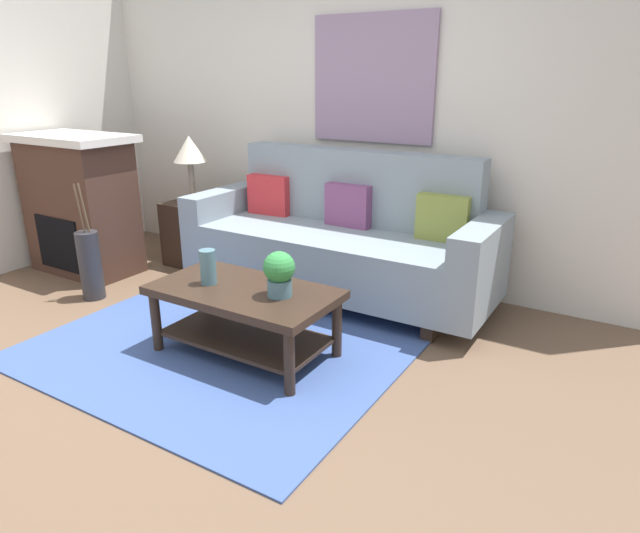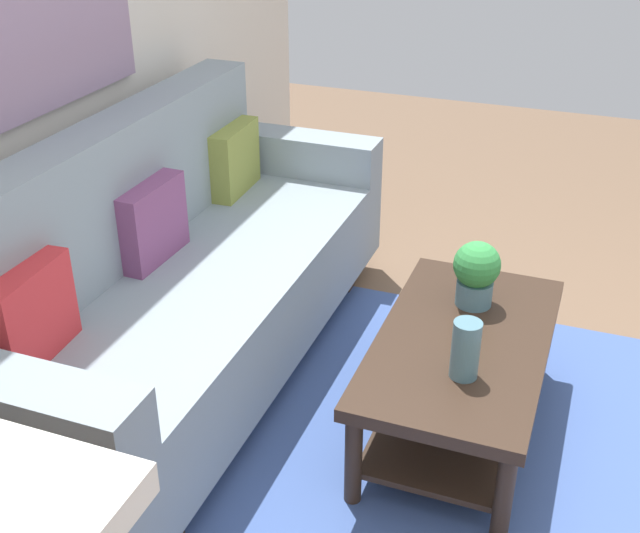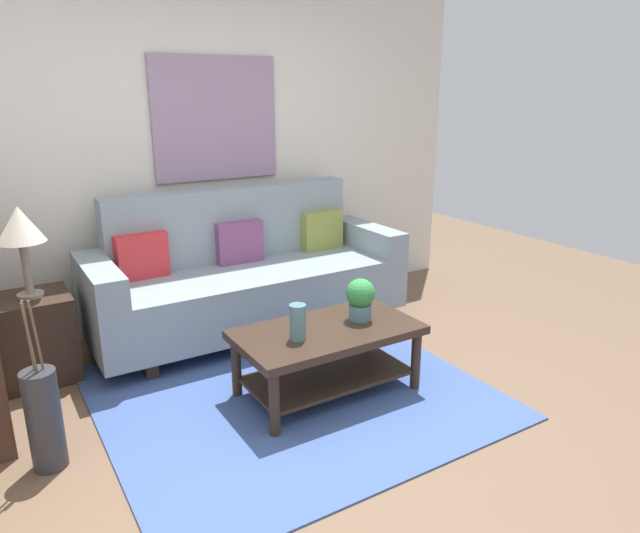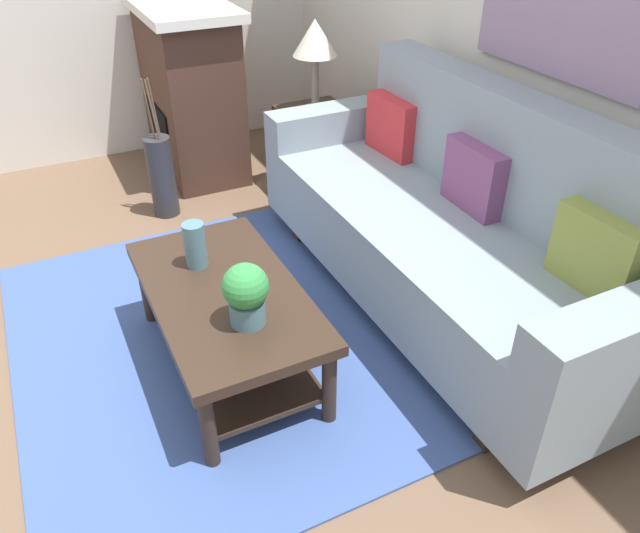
{
  "view_description": "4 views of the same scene",
  "coord_description": "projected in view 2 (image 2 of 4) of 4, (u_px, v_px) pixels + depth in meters",
  "views": [
    {
      "loc": [
        2.15,
        -1.95,
        1.62
      ],
      "look_at": [
        0.42,
        0.89,
        0.46
      ],
      "focal_mm": 31.12,
      "sensor_mm": 36.0,
      "label": 1
    },
    {
      "loc": [
        -2.25,
        0.03,
        2.03
      ],
      "look_at": [
        0.37,
        1.02,
        0.52
      ],
      "focal_mm": 44.93,
      "sensor_mm": 36.0,
      "label": 2
    },
    {
      "loc": [
        -1.5,
        -2.28,
        1.79
      ],
      "look_at": [
        0.42,
        0.85,
        0.66
      ],
      "focal_mm": 32.28,
      "sensor_mm": 36.0,
      "label": 3
    },
    {
      "loc": [
        2.25,
        -0.16,
        1.95
      ],
      "look_at": [
        0.25,
        0.82,
        0.45
      ],
      "focal_mm": 34.42,
      "sensor_mm": 36.0,
      "label": 4
    }
  ],
  "objects": [
    {
      "name": "area_rug",
      "position": [
        416.0,
        456.0,
        2.96
      ],
      "size": [
        2.21,
        2.04,
        0.01
      ],
      "primitive_type": "cube",
      "color": "#3D5693",
      "rests_on": "ground_plane"
    },
    {
      "name": "throw_pillow_olive",
      "position": [
        233.0,
        159.0,
        3.78
      ],
      "size": [
        0.36,
        0.13,
        0.32
      ],
      "primitive_type": "cube",
      "rotation": [
        0.0,
        0.0,
        0.04
      ],
      "color": "olive",
      "rests_on": "couch"
    },
    {
      "name": "couch",
      "position": [
        183.0,
        282.0,
        3.25
      ],
      "size": [
        2.35,
        0.84,
        1.08
      ],
      "color": "gray",
      "rests_on": "ground_plane"
    },
    {
      "name": "ground_plane",
      "position": [
        554.0,
        491.0,
        2.81
      ],
      "size": [
        9.0,
        9.0,
        0.0
      ],
      "primitive_type": "plane",
      "color": "brown"
    },
    {
      "name": "coffee_table",
      "position": [
        461.0,
        364.0,
        2.95
      ],
      "size": [
        1.1,
        0.6,
        0.43
      ],
      "color": "#332319",
      "rests_on": "ground_plane"
    },
    {
      "name": "throw_pillow_crimson",
      "position": [
        29.0,
        314.0,
        2.56
      ],
      "size": [
        0.37,
        0.15,
        0.32
      ],
      "primitive_type": "cube",
      "rotation": [
        0.0,
        0.0,
        0.07
      ],
      "color": "red",
      "rests_on": "couch"
    },
    {
      "name": "wall_back",
      "position": [
        0.0,
        55.0,
        2.81
      ],
      "size": [
        5.0,
        0.1,
        2.7
      ],
      "primitive_type": "cube",
      "color": "silver",
      "rests_on": "ground_plane"
    },
    {
      "name": "throw_pillow_plum",
      "position": [
        151.0,
        222.0,
        3.17
      ],
      "size": [
        0.36,
        0.13,
        0.32
      ],
      "primitive_type": "cube",
      "rotation": [
        0.0,
        0.0,
        -0.02
      ],
      "color": "#7A4270",
      "rests_on": "couch"
    },
    {
      "name": "tabletop_vase",
      "position": [
        466.0,
        350.0,
        2.64
      ],
      "size": [
        0.1,
        0.1,
        0.21
      ],
      "primitive_type": "cylinder",
      "color": "slate",
      "rests_on": "coffee_table"
    },
    {
      "name": "potted_plant_tabletop",
      "position": [
        476.0,
        272.0,
        3.03
      ],
      "size": [
        0.18,
        0.18,
        0.26
      ],
      "color": "slate",
      "rests_on": "coffee_table"
    }
  ]
}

